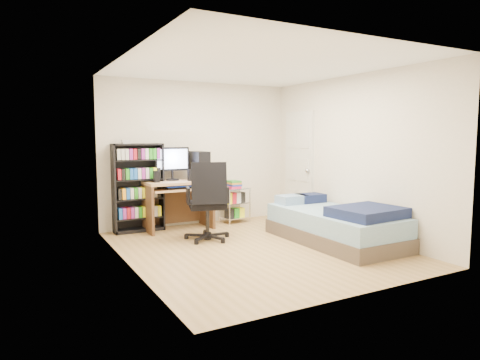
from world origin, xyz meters
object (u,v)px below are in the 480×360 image
computer_desk (183,185)px  bed (336,225)px  media_shelf (138,187)px  office_chair (208,215)px

computer_desk → bed: size_ratio=0.65×
media_shelf → computer_desk: 0.74m
office_chair → bed: 1.90m
office_chair → bed: (1.60, -1.02, -0.11)m
media_shelf → bed: 3.19m
media_shelf → computer_desk: size_ratio=1.09×
computer_desk → bed: bearing=-51.3°
bed → computer_desk: bearing=128.7°
office_chair → bed: bearing=-15.0°
office_chair → bed: size_ratio=0.56×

